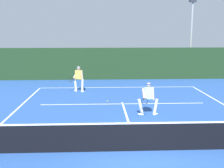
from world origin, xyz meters
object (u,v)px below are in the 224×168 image
player_near (148,97)px  light_pole (191,28)px  player_far (79,78)px  tennis_ball (186,132)px  tennis_ball_extra (108,101)px

player_near → light_pole: 13.85m
player_near → light_pole: light_pole is taller
player_near → player_far: (-3.65, 5.40, 0.08)m
tennis_ball → tennis_ball_extra: (-2.93, 5.03, 0.00)m
tennis_ball_extra → light_pole: size_ratio=0.01×
player_far → tennis_ball_extra: 3.41m
tennis_ball → light_pole: bearing=71.6°
player_far → tennis_ball: bearing=144.6°
player_far → tennis_ball_extra: player_far is taller
tennis_ball → tennis_ball_extra: size_ratio=1.00×
tennis_ball → light_pole: 15.79m
tennis_ball → light_pole: light_pole is taller
tennis_ball → tennis_ball_extra: bearing=120.2°
player_near → tennis_ball_extra: player_near is taller
player_far → tennis_ball_extra: size_ratio=25.43×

